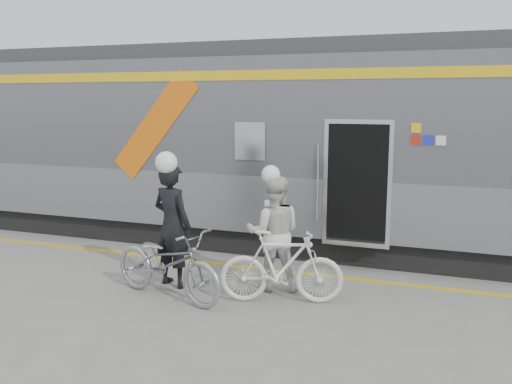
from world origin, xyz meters
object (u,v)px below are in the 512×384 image
at_px(bicycle_right, 281,267).
at_px(man, 172,225).
at_px(bicycle_left, 167,263).
at_px(woman, 274,233).

bearing_deg(bicycle_right, man, 69.53).
relative_size(man, bicycle_right, 1.09).
relative_size(man, bicycle_left, 0.95).
height_order(bicycle_left, woman, woman).
bearing_deg(bicycle_left, man, 35.62).
distance_m(man, bicycle_right, 1.96).
bearing_deg(bicycle_right, woman, 12.43).
height_order(woman, bicycle_right, woman).
distance_m(bicycle_left, woman, 1.73).
xyz_separation_m(bicycle_left, woman, (1.40, 0.96, 0.36)).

